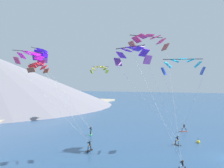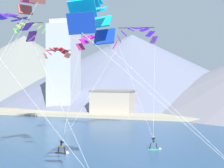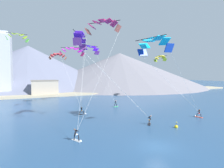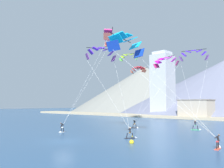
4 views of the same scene
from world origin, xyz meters
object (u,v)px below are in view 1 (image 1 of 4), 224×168
kitesurfer_near_trail (176,142)px  race_marker_buoy (198,142)px  parafoil_kite_mid_center (183,65)px  parafoil_kite_distant_low_drift (99,69)px  parafoil_kite_near_lead (31,57)px  parafoil_kite_far_right (149,41)px  kitesurfer_near_lead (90,147)px  kitesurfer_far_left (91,132)px  parafoil_kite_near_trail (132,54)px  kitesurfer_mid_center (183,129)px  parafoil_kite_far_left (42,54)px  parafoil_kite_distant_high_outer (38,67)px

kitesurfer_near_trail → race_marker_buoy: (2.62, -3.28, -0.29)m
parafoil_kite_mid_center → parafoil_kite_distant_low_drift: parafoil_kite_distant_low_drift is taller
kitesurfer_near_trail → parafoil_kite_distant_low_drift: bearing=47.4°
parafoil_kite_near_lead → parafoil_kite_far_right: bearing=-87.7°
kitesurfer_near_lead → parafoil_kite_far_right: 17.86m
kitesurfer_far_left → parafoil_kite_near_trail: parafoil_kite_near_trail is taller
kitesurfer_mid_center → parafoil_kite_far_left: bearing=119.0°
parafoil_kite_far_left → parafoil_kite_near_trail: bearing=-111.6°
parafoil_kite_mid_center → parafoil_kite_distant_high_outer: (-12.15, 18.93, -0.60)m
parafoil_kite_near_lead → kitesurfer_near_lead: bearing=-91.4°
parafoil_kite_near_lead → kitesurfer_far_left: bearing=-32.6°
kitesurfer_near_trail → parafoil_kite_far_right: 17.42m
parafoil_kite_near_trail → kitesurfer_near_trail: bearing=-22.6°
kitesurfer_near_trail → parafoil_kite_near_lead: bearing=109.4°
kitesurfer_mid_center → parafoil_kite_far_left: (-13.74, 24.80, 15.12)m
kitesurfer_mid_center → parafoil_kite_near_lead: (-19.48, 22.58, 13.98)m
kitesurfer_mid_center → parafoil_kite_far_left: 32.13m
parafoil_kite_far_left → parafoil_kite_distant_low_drift: size_ratio=2.83×
parafoil_kite_near_trail → parafoil_kite_mid_center: (10.34, -5.32, -0.85)m
race_marker_buoy → kitesurfer_near_trail: bearing=128.6°
parafoil_kite_near_lead → parafoil_kite_distant_high_outer: parafoil_kite_near_lead is taller
kitesurfer_near_lead → parafoil_kite_near_trail: parafoil_kite_near_trail is taller
parafoil_kite_near_trail → parafoil_kite_far_left: bearing=68.4°
race_marker_buoy → parafoil_kite_near_lead: bearing=112.2°
parafoil_kite_near_trail → race_marker_buoy: 20.41m
parafoil_kite_near_lead → parafoil_kite_near_trail: (-2.41, -18.34, -0.51)m
kitesurfer_near_trail → parafoil_kite_far_right: bearing=158.3°
parafoil_kite_near_trail → parafoil_kite_mid_center: parafoil_kite_near_trail is taller
race_marker_buoy → parafoil_kite_far_right: bearing=147.9°
parafoil_kite_far_right → race_marker_buoy: 19.67m
parafoil_kite_mid_center → kitesurfer_far_left: bearing=84.0°
kitesurfer_mid_center → parafoil_kite_mid_center: 17.14m
parafoil_kite_near_trail → parafoil_kite_far_left: (8.15, 20.56, 1.65)m
kitesurfer_far_left → parafoil_kite_far_right: size_ratio=0.11×
kitesurfer_mid_center → parafoil_kite_far_left: size_ratio=0.12×
parafoil_kite_near_trail → parafoil_kite_far_right: bearing=-24.6°
kitesurfer_far_left → parafoil_kite_distant_low_drift: size_ratio=0.33×
kitesurfer_near_lead → parafoil_kite_far_left: bearing=65.8°
parafoil_kite_mid_center → parafoil_kite_distant_high_outer: 22.50m
kitesurfer_near_trail → parafoil_kite_distant_low_drift: (21.80, 23.71, 13.44)m
kitesurfer_near_trail → kitesurfer_near_lead: bearing=125.5°
kitesurfer_near_lead → parafoil_kite_distant_high_outer: bearing=121.8°
parafoil_kite_far_right → parafoil_kite_mid_center: bearing=-28.4°
parafoil_kite_near_trail → race_marker_buoy: (13.01, -7.62, -13.76)m
kitesurfer_near_lead → parafoil_kite_distant_low_drift: (30.05, 12.15, 13.40)m
kitesurfer_near_trail → parafoil_kite_distant_high_outer: 24.81m
parafoil_kite_far_right → race_marker_buoy: parafoil_kite_far_right is taller
kitesurfer_near_lead → parafoil_kite_near_lead: size_ratio=0.12×
parafoil_kite_distant_high_outer → parafoil_kite_mid_center: bearing=-57.3°
kitesurfer_mid_center → parafoil_kite_near_lead: size_ratio=0.13×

